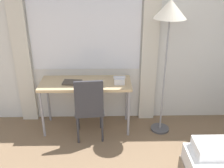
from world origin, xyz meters
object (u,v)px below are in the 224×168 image
(desk, at_px, (86,86))
(book, at_px, (72,82))
(telephone, at_px, (119,80))
(standing_lamp, at_px, (170,18))
(desk_chair, at_px, (89,106))

(desk, height_order, book, book)
(desk, xyz_separation_m, telephone, (0.48, -0.05, 0.11))
(desk, relative_size, telephone, 7.74)
(standing_lamp, height_order, book, standing_lamp)
(desk_chair, bearing_deg, desk, 97.36)
(desk_chair, relative_size, telephone, 5.62)
(desk_chair, distance_m, telephone, 0.56)
(desk, bearing_deg, desk_chair, -77.66)
(desk, bearing_deg, standing_lamp, -4.29)
(telephone, bearing_deg, book, 178.20)
(standing_lamp, bearing_deg, desk_chair, -169.39)
(desk_chair, height_order, standing_lamp, standing_lamp)
(desk, xyz_separation_m, desk_chair, (0.06, -0.28, -0.17))
(desk_chair, distance_m, book, 0.43)
(desk_chair, bearing_deg, book, 129.76)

